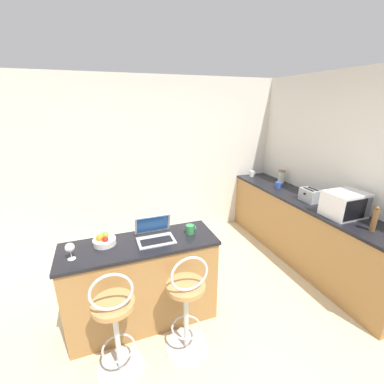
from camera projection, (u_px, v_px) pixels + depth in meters
name	position (u px, v px, depth m)	size (l,w,h in m)	color
ground_plane	(202.00, 351.00, 2.40)	(20.00, 20.00, 0.00)	beige
wall_back	(146.00, 163.00, 4.09)	(12.00, 0.06, 2.60)	silver
breakfast_bar	(143.00, 283.00, 2.61)	(1.48, 0.52, 0.93)	#9E703D
counter_right	(303.00, 229.00, 3.71)	(0.59, 2.89, 0.93)	#9E703D
bar_stool_near	(116.00, 326.00, 2.06)	(0.40, 0.40, 1.06)	silver
bar_stool_far	(187.00, 306.00, 2.26)	(0.40, 0.40, 1.06)	silver
laptop	(155.00, 233.00, 2.52)	(0.35, 0.29, 0.22)	#B7BABF
microwave	(345.00, 204.00, 3.00)	(0.44, 0.34, 0.29)	silver
toaster	(310.00, 195.00, 3.47)	(0.20, 0.25, 0.17)	#9EA3A8
mug_green	(190.00, 229.00, 2.62)	(0.10, 0.08, 0.09)	#338447
mug_white	(252.00, 174.00, 4.66)	(0.10, 0.08, 0.10)	white
storage_jar	(281.00, 176.00, 4.28)	(0.11, 0.11, 0.21)	silver
mug_blue	(278.00, 185.00, 4.03)	(0.10, 0.09, 0.09)	#2D51AD
wine_glass_short	(70.00, 248.00, 2.16)	(0.08, 0.08, 0.15)	silver
fruit_bowl	(104.00, 241.00, 2.42)	(0.21, 0.21, 0.11)	silver
pepper_mill	(375.00, 219.00, 2.64)	(0.05, 0.05, 0.28)	brown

